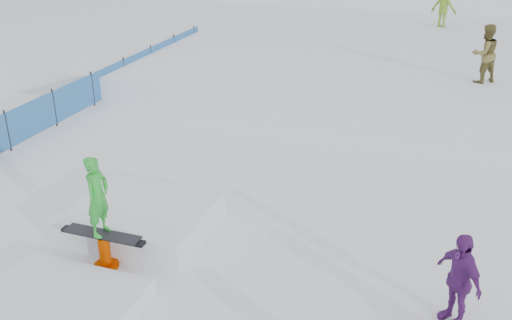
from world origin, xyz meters
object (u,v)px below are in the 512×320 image
(walker_olive, at_px, (485,54))
(jib_rail_feature, at_px, (122,235))
(safety_fence, at_px, (93,89))
(walker_ygreen, at_px, (444,6))
(spectator_purple, at_px, (458,279))

(walker_olive, bearing_deg, jib_rail_feature, 23.01)
(safety_fence, bearing_deg, walker_olive, 18.62)
(walker_olive, bearing_deg, walker_ygreen, -116.93)
(safety_fence, relative_size, walker_ygreen, 8.98)
(walker_olive, distance_m, walker_ygreen, 8.75)
(spectator_purple, xyz_separation_m, jib_rail_feature, (-5.80, 0.07, -0.46))
(walker_ygreen, bearing_deg, jib_rail_feature, 97.10)
(spectator_purple, distance_m, jib_rail_feature, 5.82)
(walker_ygreen, bearing_deg, spectator_purple, 113.96)
(safety_fence, relative_size, jib_rail_feature, 3.64)
(walker_ygreen, bearing_deg, safety_fence, 72.29)
(jib_rail_feature, bearing_deg, walker_olive, 59.92)
(safety_fence, height_order, walker_olive, walker_olive)
(walker_olive, xyz_separation_m, jib_rail_feature, (-6.23, -10.76, -1.38))
(walker_ygreen, relative_size, spectator_purple, 1.16)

